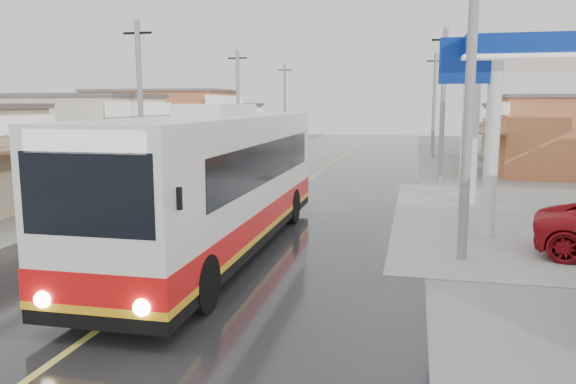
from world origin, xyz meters
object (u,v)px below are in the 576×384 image
tyre_stack (113,199)px  second_bus (269,141)px  cyclist (169,185)px  coach_bus (219,182)px  tricycle_far (175,158)px  tricycle_near (84,183)px

tyre_stack → second_bus: bearing=80.9°
second_bus → cyclist: (-0.91, -14.00, -1.06)m
coach_bus → cyclist: size_ratio=7.21×
tricycle_far → tyre_stack: bearing=-72.2°
cyclist → tricycle_near: bearing=-152.3°
second_bus → tricycle_near: size_ratio=4.47×
tricycle_far → cyclist: bearing=-58.7°
second_bus → cyclist: size_ratio=5.11×
second_bus → tricycle_far: second_bus is taller
tricycle_far → tyre_stack: tricycle_far is taller
tricycle_near → tyre_stack: tricycle_near is taller
second_bus → tyre_stack: (-2.56, -15.93, -1.43)m
coach_bus → tyre_stack: coach_bus is taller
tricycle_near → cyclist: bearing=38.8°
coach_bus → tricycle_near: coach_bus is taller
tricycle_near → tyre_stack: size_ratio=2.33×
second_bus → tyre_stack: 16.20m
cyclist → tyre_stack: 2.57m
tricycle_near → tricycle_far: size_ratio=0.83×
second_bus → tricycle_far: 7.53m
second_bus → tricycle_far: size_ratio=3.72×
coach_bus → second_bus: size_ratio=1.41×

